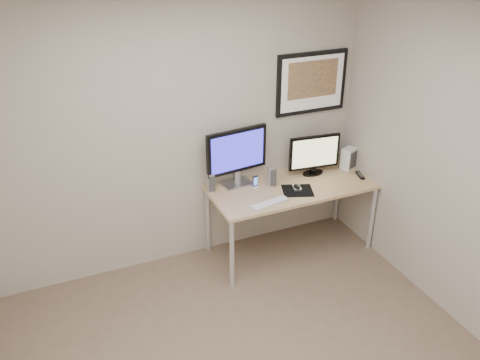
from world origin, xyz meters
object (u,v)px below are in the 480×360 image
(speaker_left, at_px, (211,182))
(monitor_large, at_px, (237,155))
(monitor_tv, at_px, (314,154))
(desk, at_px, (292,192))
(phone_dock, at_px, (255,182))
(fan_unit, at_px, (349,158))
(keyboard, at_px, (270,203))
(speaker_right, at_px, (272,176))
(framed_art, at_px, (312,83))

(speaker_left, bearing_deg, monitor_large, 12.68)
(monitor_tv, xyz_separation_m, speaker_left, (-1.07, 0.06, -0.13))
(desk, xyz_separation_m, monitor_tv, (0.32, 0.15, 0.29))
(desk, xyz_separation_m, phone_dock, (-0.34, 0.11, 0.13))
(fan_unit, bearing_deg, speaker_left, 151.91)
(keyboard, bearing_deg, speaker_right, 50.68)
(desk, bearing_deg, speaker_right, 154.59)
(desk, height_order, monitor_large, monitor_large)
(keyboard, bearing_deg, phone_dock, 78.07)
(framed_art, relative_size, speaker_right, 3.73)
(desk, relative_size, keyboard, 4.20)
(monitor_large, distance_m, speaker_left, 0.36)
(desk, bearing_deg, phone_dock, 161.57)
(speaker_right, xyz_separation_m, phone_dock, (-0.16, 0.03, -0.04))
(monitor_large, bearing_deg, speaker_right, -34.13)
(framed_art, distance_m, phone_dock, 1.10)
(monitor_large, distance_m, monitor_tv, 0.81)
(speaker_left, distance_m, speaker_right, 0.59)
(monitor_tv, distance_m, phone_dock, 0.68)
(monitor_tv, xyz_separation_m, phone_dock, (-0.66, -0.03, -0.16))
(speaker_left, relative_size, keyboard, 0.49)
(desk, height_order, framed_art, framed_art)
(framed_art, bearing_deg, keyboard, -141.45)
(monitor_large, relative_size, speaker_left, 3.35)
(framed_art, xyz_separation_m, fan_unit, (0.37, -0.21, -0.78))
(keyboard, bearing_deg, monitor_tv, 18.39)
(monitor_large, bearing_deg, speaker_left, 179.06)
(phone_dock, bearing_deg, speaker_right, -22.51)
(framed_art, height_order, speaker_right, framed_art)
(speaker_left, height_order, speaker_right, speaker_right)
(monitor_tv, relative_size, keyboard, 1.39)
(monitor_tv, height_order, phone_dock, monitor_tv)
(speaker_right, relative_size, keyboard, 0.53)
(monitor_tv, height_order, fan_unit, monitor_tv)
(speaker_right, height_order, keyboard, speaker_right)
(speaker_left, relative_size, fan_unit, 0.83)
(speaker_right, xyz_separation_m, fan_unit, (0.90, 0.03, 0.01))
(phone_dock, bearing_deg, keyboard, -103.82)
(monitor_tv, distance_m, fan_unit, 0.41)
(framed_art, xyz_separation_m, monitor_tv, (-0.03, -0.19, -0.67))
(framed_art, height_order, monitor_large, framed_art)
(desk, relative_size, monitor_large, 2.56)
(monitor_tv, relative_size, speaker_left, 2.83)
(speaker_right, bearing_deg, monitor_large, 158.25)
(phone_dock, xyz_separation_m, keyboard, (-0.01, -0.34, -0.05))
(framed_art, height_order, fan_unit, framed_art)
(speaker_left, bearing_deg, keyboard, -40.17)
(speaker_right, bearing_deg, monitor_tv, 12.43)
(desk, bearing_deg, monitor_large, 153.48)
(framed_art, distance_m, monitor_tv, 0.70)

